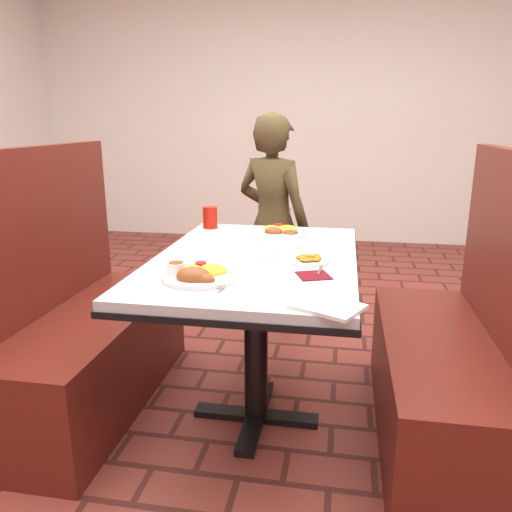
# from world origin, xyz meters

# --- Properties ---
(dining_table) EXTENTS (0.81, 1.21, 0.75)m
(dining_table) POSITION_xyz_m (0.00, 0.00, 0.65)
(dining_table) COLOR silver
(dining_table) RESTS_ON ground
(booth_bench_left) EXTENTS (0.47, 1.20, 1.17)m
(booth_bench_left) POSITION_xyz_m (-0.80, 0.00, 0.33)
(booth_bench_left) COLOR maroon
(booth_bench_left) RESTS_ON ground
(booth_bench_right) EXTENTS (0.47, 1.20, 1.17)m
(booth_bench_right) POSITION_xyz_m (0.80, 0.00, 0.33)
(booth_bench_right) COLOR maroon
(booth_bench_right) RESTS_ON ground
(diner_person) EXTENTS (0.57, 0.48, 1.33)m
(diner_person) POSITION_xyz_m (-0.09, 1.09, 0.66)
(diner_person) COLOR brown
(diner_person) RESTS_ON ground
(near_dinner_plate) EXTENTS (0.27, 0.27, 0.08)m
(near_dinner_plate) POSITION_xyz_m (-0.14, -0.33, 0.78)
(near_dinner_plate) COLOR white
(near_dinner_plate) RESTS_ON dining_table
(far_dinner_plate) EXTENTS (0.25, 0.25, 0.07)m
(far_dinner_plate) POSITION_xyz_m (0.05, 0.42, 0.77)
(far_dinner_plate) COLOR white
(far_dinner_plate) RESTS_ON dining_table
(plantain_plate) EXTENTS (0.16, 0.16, 0.02)m
(plantain_plate) POSITION_xyz_m (0.22, -0.05, 0.76)
(plantain_plate) COLOR white
(plantain_plate) RESTS_ON dining_table
(maroon_napkin) EXTENTS (0.14, 0.14, 0.00)m
(maroon_napkin) POSITION_xyz_m (0.25, -0.23, 0.75)
(maroon_napkin) COLOR #5D0E17
(maroon_napkin) RESTS_ON dining_table
(spoon_utensil) EXTENTS (0.02, 0.13, 0.00)m
(spoon_utensil) POSITION_xyz_m (0.27, -0.16, 0.76)
(spoon_utensil) COLOR silver
(spoon_utensil) RESTS_ON dining_table
(red_tumbler) EXTENTS (0.07, 0.07, 0.11)m
(red_tumbler) POSITION_xyz_m (-0.32, 0.50, 0.80)
(red_tumbler) COLOR red
(red_tumbler) RESTS_ON dining_table
(paper_napkin) EXTENTS (0.24, 0.22, 0.01)m
(paper_napkin) POSITION_xyz_m (0.31, -0.53, 0.76)
(paper_napkin) COLOR silver
(paper_napkin) RESTS_ON dining_table
(knife_utensil) EXTENTS (0.03, 0.16, 0.00)m
(knife_utensil) POSITION_xyz_m (-0.03, -0.38, 0.76)
(knife_utensil) COLOR silver
(knife_utensil) RESTS_ON dining_table
(fork_utensil) EXTENTS (0.04, 0.14, 0.00)m
(fork_utensil) POSITION_xyz_m (-0.14, -0.35, 0.76)
(fork_utensil) COLOR #BDBDC1
(fork_utensil) RESTS_ON dining_table
(lettuce_shreds) EXTENTS (0.28, 0.32, 0.00)m
(lettuce_shreds) POSITION_xyz_m (0.04, 0.06, 0.75)
(lettuce_shreds) COLOR #91BC4B
(lettuce_shreds) RESTS_ON dining_table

